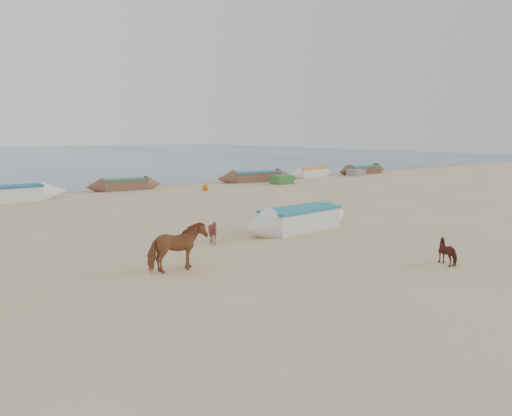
{
  "coord_description": "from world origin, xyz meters",
  "views": [
    {
      "loc": [
        -11.42,
        -11.38,
        3.9
      ],
      "look_at": [
        0.0,
        4.0,
        1.0
      ],
      "focal_mm": 35.0,
      "sensor_mm": 36.0,
      "label": 1
    }
  ],
  "objects_px": {
    "cow_adult": "(177,247)",
    "calf_right": "(449,252)",
    "calf_front": "(213,232)",
    "near_canoe": "(300,219)"
  },
  "relations": [
    {
      "from": "cow_adult",
      "to": "calf_right",
      "type": "relative_size",
      "value": 2.17
    },
    {
      "from": "calf_right",
      "to": "cow_adult",
      "type": "bearing_deg",
      "value": 52.19
    },
    {
      "from": "near_canoe",
      "to": "calf_right",
      "type": "bearing_deg",
      "value": -96.36
    },
    {
      "from": "calf_front",
      "to": "calf_right",
      "type": "height_order",
      "value": "calf_front"
    },
    {
      "from": "calf_front",
      "to": "cow_adult",
      "type": "bearing_deg",
      "value": -73.47
    },
    {
      "from": "calf_front",
      "to": "calf_right",
      "type": "bearing_deg",
      "value": 6.87
    },
    {
      "from": "calf_front",
      "to": "near_canoe",
      "type": "bearing_deg",
      "value": 65.51
    },
    {
      "from": "cow_adult",
      "to": "calf_right",
      "type": "bearing_deg",
      "value": -118.99
    },
    {
      "from": "calf_front",
      "to": "calf_right",
      "type": "distance_m",
      "value": 7.81
    },
    {
      "from": "near_canoe",
      "to": "calf_front",
      "type": "bearing_deg",
      "value": 174.59
    }
  ]
}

